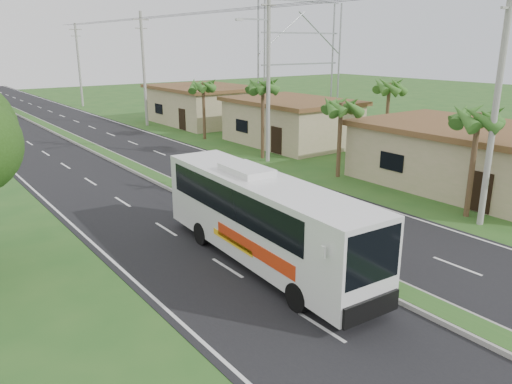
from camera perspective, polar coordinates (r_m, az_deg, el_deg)
ground at (r=17.65m, az=15.82°, el=-11.08°), size 180.00×180.00×0.00m
road_asphalt at (r=32.87m, az=-12.64°, el=2.13°), size 14.00×160.00×0.02m
median_strip at (r=32.85m, az=-12.65°, el=2.28°), size 1.20×160.00×0.18m
lane_edge_left at (r=30.91m, az=-24.00°, el=0.12°), size 0.12×160.00×0.01m
lane_edge_right at (r=36.00m, az=-2.88°, el=3.75°), size 0.12×160.00×0.01m
shop_near at (r=31.39m, az=23.31°, el=3.80°), size 8.60×12.60×3.52m
shop_mid at (r=41.57m, az=3.99°, el=8.07°), size 7.60×10.60×3.67m
shop_far at (r=52.89m, az=-6.03°, el=9.94°), size 8.60×11.60×3.82m
palm_verge_a at (r=25.15m, az=24.07°, el=7.71°), size 2.40×2.40×5.45m
palm_verge_b at (r=30.88m, az=9.69°, el=9.59°), size 2.40×2.40×5.05m
palm_verge_c at (r=35.62m, az=0.78°, el=11.97°), size 2.40×2.40×5.85m
palm_verge_d at (r=43.40m, az=-6.06°, el=11.96°), size 2.40×2.40×5.25m
palm_behind_shop at (r=38.86m, az=14.99°, el=11.53°), size 2.40×2.40×5.65m
utility_pole_a at (r=24.13m, az=25.80°, el=9.43°), size 1.60×0.28×11.00m
utility_pole_b at (r=34.56m, az=1.38°, el=13.71°), size 3.20×0.28×12.00m
utility_pole_c at (r=51.84m, az=-12.71°, el=13.65°), size 1.60×0.28×11.00m
utility_pole_d at (r=70.55m, az=-19.59°, el=13.61°), size 1.60×0.28×10.50m
billboard_lattice at (r=52.41m, az=5.14°, el=15.27°), size 10.18×1.18×12.07m
coach_bus_main at (r=18.42m, az=0.67°, el=-2.57°), size 2.92×11.15×3.57m
motorcyclist at (r=20.81m, az=2.00°, el=-3.61°), size 1.88×0.98×2.30m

